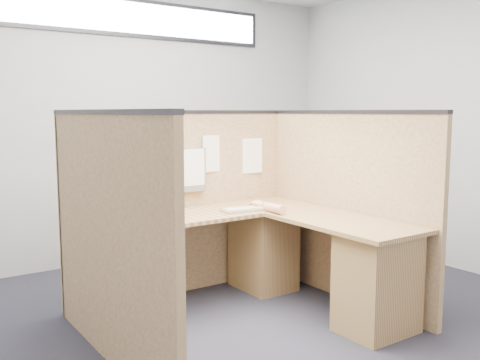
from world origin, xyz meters
TOP-DOWN VIEW (x-y plane):
  - floor at (0.00, 0.00)m, footprint 5.00×5.00m
  - wall_back at (0.00, 2.25)m, footprint 5.00×0.00m
  - wall_right at (2.50, 0.00)m, footprint 0.00×4.50m
  - clerestory_window at (0.00, 2.23)m, footprint 3.30×0.04m
  - cubicle_partitions at (0.00, 0.43)m, footprint 2.06×1.83m
  - l_desk at (0.18, 0.29)m, footprint 1.95×1.75m
  - laptop at (-0.69, 0.87)m, footprint 0.32×0.31m
  - keyboard at (0.33, 0.52)m, footprint 0.45×0.20m
  - mouse at (0.43, 0.54)m, footprint 0.11×0.07m
  - hand_forearm at (0.44, 0.41)m, footprint 0.11×0.38m
  - blue_poster at (-0.78, 0.97)m, footprint 0.17×0.00m
  - american_flag at (-0.30, 0.96)m, footprint 0.18×0.01m
  - file_holder at (0.04, 0.94)m, footprint 0.28×0.05m
  - paper_left at (0.29, 0.97)m, footprint 0.24×0.04m
  - paper_right at (0.67, 0.97)m, footprint 0.24×0.03m

SIDE VIEW (x-z plane):
  - floor at x=0.00m, z-range 0.00..0.00m
  - l_desk at x=0.18m, z-range 0.03..0.76m
  - keyboard at x=0.33m, z-range 0.73..0.76m
  - mouse at x=0.43m, z-range 0.73..0.77m
  - hand_forearm at x=0.44m, z-range 0.73..0.81m
  - cubicle_partitions at x=0.00m, z-range 0.00..1.53m
  - laptop at x=-0.69m, z-range 0.67..0.90m
  - file_holder at x=0.04m, z-range 0.86..1.22m
  - paper_right at x=0.67m, z-range 0.97..1.28m
  - paper_left at x=0.29m, z-range 1.01..1.32m
  - american_flag at x=-0.30m, z-range 1.09..1.41m
  - blue_poster at x=-0.78m, z-range 1.23..1.46m
  - wall_back at x=0.00m, z-range -1.10..3.90m
  - wall_right at x=2.50m, z-range -0.85..3.65m
  - clerestory_window at x=0.00m, z-range 2.26..2.64m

